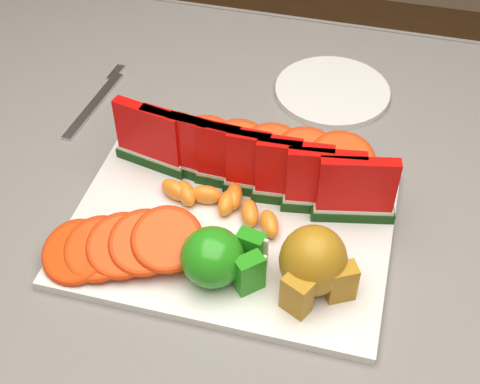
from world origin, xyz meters
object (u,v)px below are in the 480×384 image
at_px(platter, 231,226).
at_px(apple_cluster, 219,258).
at_px(side_plate, 332,91).
at_px(fork, 96,102).
at_px(pear_cluster, 314,264).

relative_size(platter, apple_cluster, 3.61).
distance_m(apple_cluster, side_plate, 0.41).
bearing_deg(fork, side_plate, 18.24).
relative_size(pear_cluster, fork, 0.51).
xyz_separation_m(side_plate, fork, (-0.35, -0.12, -0.00)).
bearing_deg(apple_cluster, pear_cluster, 7.42).
bearing_deg(platter, apple_cluster, -84.25).
bearing_deg(pear_cluster, side_plate, 95.36).
bearing_deg(fork, platter, -36.32).
relative_size(apple_cluster, pear_cluster, 1.11).
relative_size(platter, pear_cluster, 3.99).
xyz_separation_m(pear_cluster, fork, (-0.39, 0.27, -0.05)).
distance_m(platter, fork, 0.34).
height_order(platter, apple_cluster, apple_cluster).
height_order(platter, fork, platter).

